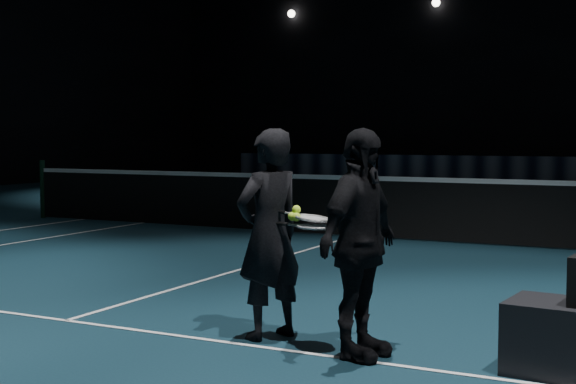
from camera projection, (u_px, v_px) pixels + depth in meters
The scene contains 12 objects.
floor at pixel (353, 237), 12.47m from camera, with size 36.00×36.00×0.00m, color #0D2230.
wall_back at pixel (548, 38), 28.14m from camera, with size 30.00×30.00×0.00m, color black.
court_lines at pixel (353, 236), 12.47m from camera, with size 10.98×23.78×0.01m, color white, non-canonical shape.
net_post_left at pixel (43, 189), 15.31m from camera, with size 0.10×0.10×1.10m, color black.
net_mesh at pixel (353, 208), 12.44m from camera, with size 12.80×0.02×0.86m, color black.
net_tape at pixel (353, 178), 12.40m from camera, with size 12.80×0.03×0.07m, color white.
sponsor_backdrop at pixel (533, 170), 26.23m from camera, with size 22.00×0.15×0.90m, color black.
player_a at pixel (269, 234), 6.15m from camera, with size 0.59×0.39×1.62m, color black.
player_b at pixel (359, 244), 5.60m from camera, with size 0.95×0.40×1.62m, color black.
racket_lower at pixel (315, 227), 5.86m from camera, with size 0.68×0.22×0.03m, color black, non-canonical shape.
racket_upper at pixel (313, 218), 5.92m from camera, with size 0.68×0.22×0.03m, color black, non-canonical shape.
tennis_balls at pixel (295, 215), 5.98m from camera, with size 0.12×0.10×0.12m, color #C1F032, non-canonical shape.
Camera 1 is at (4.69, -11.51, 1.56)m, focal length 50.00 mm.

